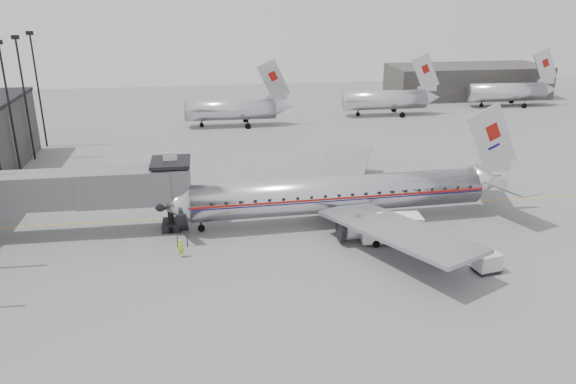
% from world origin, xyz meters
% --- Properties ---
extents(ground, '(160.00, 160.00, 0.00)m').
position_xyz_m(ground, '(0.00, 0.00, 0.00)').
color(ground, slate).
rests_on(ground, ground).
extents(hangar, '(30.00, 12.00, 6.00)m').
position_xyz_m(hangar, '(45.00, 60.00, 3.00)').
color(hangar, '#363331').
rests_on(hangar, ground).
extents(apron_line, '(60.00, 0.15, 0.01)m').
position_xyz_m(apron_line, '(3.00, 6.00, 0.01)').
color(apron_line, gold).
rests_on(apron_line, ground).
extents(jet_bridge, '(21.00, 6.20, 7.10)m').
position_xyz_m(jet_bridge, '(-16.66, 3.67, 4.18)').
color(jet_bridge, '#585B5D').
rests_on(jet_bridge, ground).
extents(distant_aircraft_near, '(16.39, 3.20, 10.26)m').
position_xyz_m(distant_aircraft_near, '(-1.79, 42.00, 2.73)').
color(distant_aircraft_near, silver).
rests_on(distant_aircraft_near, ground).
extents(distant_aircraft_mid, '(16.39, 3.20, 10.26)m').
position_xyz_m(distant_aircraft_mid, '(24.21, 46.00, 2.73)').
color(distant_aircraft_mid, silver).
rests_on(distant_aircraft_mid, ground).
extents(distant_aircraft_far, '(16.39, 3.20, 10.26)m').
position_xyz_m(distant_aircraft_far, '(48.21, 50.00, 2.73)').
color(distant_aircraft_far, silver).
rests_on(distant_aircraft_far, ground).
extents(airliner, '(33.92, 31.40, 10.72)m').
position_xyz_m(airliner, '(6.68, 3.12, 2.70)').
color(airliner, silver).
rests_on(airliner, ground).
extents(service_van, '(5.22, 2.25, 2.41)m').
position_xyz_m(service_van, '(9.57, -2.00, 1.27)').
color(service_van, white).
rests_on(service_van, ground).
extents(baggage_cart_navy, '(2.23, 1.95, 1.48)m').
position_xyz_m(baggage_cart_navy, '(12.73, -6.01, 0.78)').
color(baggage_cart_navy, '#0D1234').
rests_on(baggage_cart_navy, ground).
extents(baggage_cart_white, '(2.20, 1.83, 1.54)m').
position_xyz_m(baggage_cart_white, '(15.19, -8.18, 0.82)').
color(baggage_cart_white, silver).
rests_on(baggage_cart_white, ground).
extents(ramp_worker, '(0.68, 0.66, 1.58)m').
position_xyz_m(ramp_worker, '(-8.25, -2.26, 0.79)').
color(ramp_worker, '#C9F21C').
rests_on(ramp_worker, ground).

